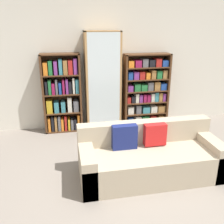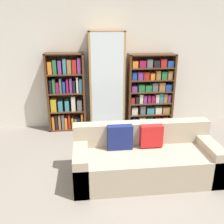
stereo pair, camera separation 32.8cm
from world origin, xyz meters
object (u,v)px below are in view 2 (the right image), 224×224
wine_bottle (134,138)px  display_cabinet (107,82)px  couch (145,159)px  bookshelf_left (66,93)px  bookshelf_right (151,92)px

wine_bottle → display_cabinet: bearing=113.3°
couch → bookshelf_left: size_ratio=1.28×
wine_bottle → couch: bearing=-91.9°
display_cabinet → wine_bottle: bearing=-66.7°
couch → bookshelf_right: size_ratio=1.31×
display_cabinet → bookshelf_right: size_ratio=1.29×
couch → wine_bottle: (0.03, 0.98, -0.13)m
bookshelf_left → wine_bottle: (1.24, -0.96, -0.63)m
bookshelf_left → display_cabinet: bearing=-1.1°
display_cabinet → wine_bottle: 1.33m
couch → wine_bottle: 0.99m
couch → bookshelf_right: (0.57, 1.94, 0.47)m
bookshelf_left → display_cabinet: (0.83, -0.02, 0.22)m
display_cabinet → bookshelf_right: bearing=0.9°
bookshelf_left → display_cabinet: 0.86m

